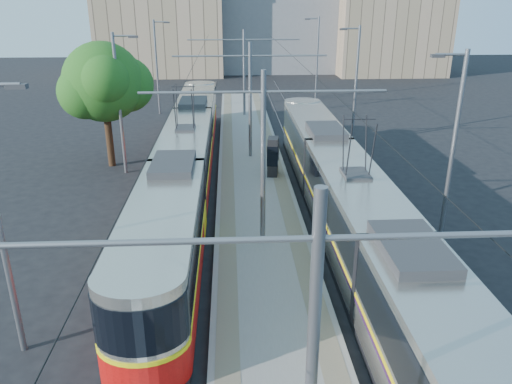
{
  "coord_description": "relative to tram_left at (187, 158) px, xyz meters",
  "views": [
    {
      "loc": [
        -1.25,
        -10.44,
        9.78
      ],
      "look_at": [
        -0.15,
        10.35,
        1.6
      ],
      "focal_mm": 35.0,
      "sensor_mm": 36.0,
      "label": 1
    }
  ],
  "objects": [
    {
      "name": "building_centre",
      "position": [
        9.6,
        48.71,
        6.64
      ],
      "size": [
        18.36,
        14.28,
        16.68
      ],
      "color": "slate",
      "rests_on": "ground"
    },
    {
      "name": "tram_left",
      "position": [
        0.0,
        0.0,
        0.0
      ],
      "size": [
        2.43,
        31.82,
        5.5
      ],
      "color": "black",
      "rests_on": "ground"
    },
    {
      "name": "catenary",
      "position": [
        3.6,
        -1.14,
        2.82
      ],
      "size": [
        9.2,
        70.0,
        7.0
      ],
      "color": "slate",
      "rests_on": "platform"
    },
    {
      "name": "rails",
      "position": [
        3.6,
        1.71,
        -1.69
      ],
      "size": [
        8.71,
        70.0,
        0.03
      ],
      "color": "gray",
      "rests_on": "ground"
    },
    {
      "name": "shelter",
      "position": [
        4.72,
        0.99,
        -0.26
      ],
      "size": [
        0.75,
        1.07,
        2.18
      ],
      "rotation": [
        0.0,
        0.0,
        -0.16
      ],
      "color": "black",
      "rests_on": "platform"
    },
    {
      "name": "tree",
      "position": [
        -4.71,
        4.32,
        3.33
      ],
      "size": [
        5.13,
        4.74,
        7.45
      ],
      "color": "#382314",
      "rests_on": "ground"
    },
    {
      "name": "street_lamps",
      "position": [
        3.6,
        5.71,
        2.48
      ],
      "size": [
        15.18,
        38.22,
        8.0
      ],
      "color": "slate",
      "rests_on": "ground"
    },
    {
      "name": "platform",
      "position": [
        3.6,
        1.71,
        -1.56
      ],
      "size": [
        4.0,
        50.0,
        0.3
      ],
      "primitive_type": "cube",
      "color": "gray",
      "rests_on": "ground"
    },
    {
      "name": "building_left",
      "position": [
        -6.4,
        44.71,
        4.41
      ],
      "size": [
        16.32,
        12.24,
        12.21
      ],
      "color": "tan",
      "rests_on": "ground"
    },
    {
      "name": "tram_right",
      "position": [
        7.2,
        -7.63,
        0.15
      ],
      "size": [
        2.43,
        31.73,
        5.5
      ],
      "color": "black",
      "rests_on": "ground"
    },
    {
      "name": "tactile_strip_left",
      "position": [
        2.15,
        1.71,
        -1.4
      ],
      "size": [
        0.7,
        50.0,
        0.01
      ],
      "primitive_type": "cube",
      "color": "gray",
      "rests_on": "platform"
    },
    {
      "name": "tactile_strip_right",
      "position": [
        5.05,
        1.71,
        -1.4
      ],
      "size": [
        0.7,
        50.0,
        0.01
      ],
      "primitive_type": "cube",
      "color": "gray",
      "rests_on": "platform"
    },
    {
      "name": "building_right",
      "position": [
        23.6,
        42.71,
        4.84
      ],
      "size": [
        14.28,
        10.2,
        13.06
      ],
      "color": "tan",
      "rests_on": "ground"
    }
  ]
}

